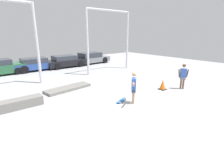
% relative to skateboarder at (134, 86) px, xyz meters
% --- Properties ---
extents(ground_plane, '(36.00, 36.00, 0.00)m').
position_rel_skateboarder_xyz_m(ground_plane, '(-0.37, -0.08, -0.94)').
color(ground_plane, '#9E9EA3').
extents(skateboarder, '(1.20, 1.08, 1.70)m').
position_rel_skateboarder_xyz_m(skateboarder, '(0.00, 0.00, 0.00)').
color(skateboarder, tan).
rests_on(skateboarder, ground_plane).
extents(skateboard, '(0.79, 0.46, 0.08)m').
position_rel_skateboarder_xyz_m(skateboard, '(-0.36, 0.57, -0.87)').
color(skateboard, '#2D66B2').
rests_on(skateboard, ground_plane).
extents(grind_box, '(2.76, 0.70, 0.46)m').
position_rel_skateboarder_xyz_m(grind_box, '(-5.09, 3.22, -0.71)').
color(grind_box, slate).
rests_on(grind_box, ground_plane).
extents(manual_pad, '(3.15, 1.28, 0.17)m').
position_rel_skateboarder_xyz_m(manual_pad, '(-1.62, 4.35, -0.85)').
color(manual_pad, slate).
rests_on(manual_pad, ground_plane).
extents(canopy_support_right, '(4.92, 0.20, 5.58)m').
position_rel_skateboarder_xyz_m(canopy_support_right, '(4.05, 7.07, 2.43)').
color(canopy_support_right, silver).
rests_on(canopy_support_right, ground_plane).
extents(parked_car_blue, '(4.18, 2.02, 1.23)m').
position_rel_skateboarder_xyz_m(parked_car_blue, '(-1.30, 12.00, -0.32)').
color(parked_car_blue, '#284793').
rests_on(parked_car_blue, ground_plane).
extents(parked_car_black, '(4.27, 2.06, 1.25)m').
position_rel_skateboarder_xyz_m(parked_car_black, '(1.76, 11.72, -0.32)').
color(parked_car_black, black).
rests_on(parked_car_black, ground_plane).
extents(parked_car_grey, '(4.61, 2.09, 1.32)m').
position_rel_skateboarder_xyz_m(parked_car_grey, '(5.09, 11.84, -0.29)').
color(parked_car_grey, slate).
rests_on(parked_car_grey, ground_plane).
extents(bystander, '(0.57, 0.53, 1.69)m').
position_rel_skateboarder_xyz_m(bystander, '(4.29, -0.36, 0.00)').
color(bystander, brown).
rests_on(bystander, ground_plane).
extents(traffic_cone, '(0.46, 0.46, 0.66)m').
position_rel_skateboarder_xyz_m(traffic_cone, '(3.20, 0.39, -0.62)').
color(traffic_cone, black).
rests_on(traffic_cone, ground_plane).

